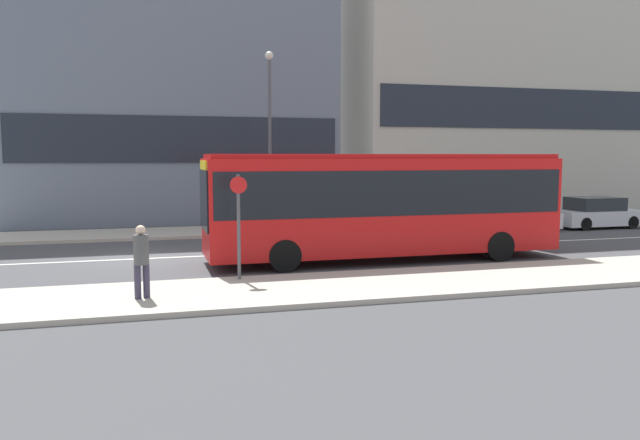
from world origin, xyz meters
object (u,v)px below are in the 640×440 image
parked_car_1 (596,213)px  street_lamp (270,124)px  pedestrian_near_stop (141,257)px  city_bus (384,200)px  parked_car_0 (507,217)px  bus_stop_sign (239,219)px

parked_car_1 → street_lamp: size_ratio=0.54×
street_lamp → parked_car_1: bearing=-7.1°
parked_car_1 → pedestrian_near_stop: 22.74m
city_bus → street_lamp: 8.50m
parked_car_0 → bus_stop_sign: bearing=-148.2°
parked_car_0 → pedestrian_near_stop: bearing=-148.0°
pedestrian_near_stop → bus_stop_sign: size_ratio=0.61×
city_bus → pedestrian_near_stop: bearing=-154.9°
parked_car_0 → parked_car_1: bearing=2.4°
bus_stop_sign → parked_car_1: bearing=24.9°
city_bus → parked_car_1: (12.97, 5.85, -1.29)m
city_bus → parked_car_0: bearing=31.3°
city_bus → parked_car_1: city_bus is taller
city_bus → pedestrian_near_stop: 8.57m
city_bus → bus_stop_sign: 5.61m
parked_car_0 → parked_car_1: (4.88, 0.21, 0.02)m
city_bus → parked_car_1: size_ratio=2.75×
parked_car_0 → bus_stop_sign: 15.48m
pedestrian_near_stop → bus_stop_sign: 3.00m
parked_car_1 → bus_stop_sign: bus_stop_sign is taller
city_bus → street_lamp: (-2.16, 7.75, 2.75)m
parked_car_1 → bus_stop_sign: size_ratio=1.50×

